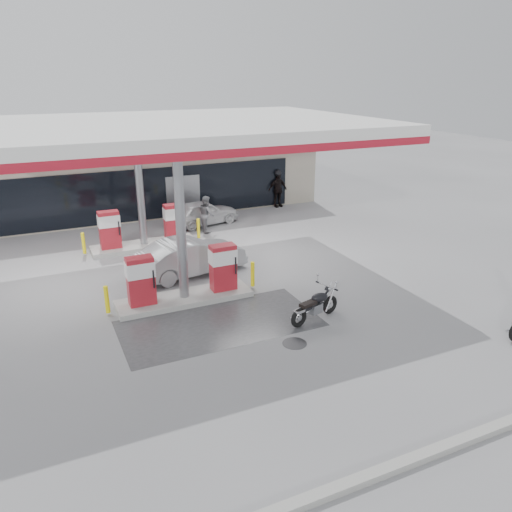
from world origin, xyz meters
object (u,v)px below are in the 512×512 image
Objects in this scene: pump_island_far at (143,232)px; sedan_white at (203,213)px; parked_car_right at (213,195)px; parked_motorcycle at (316,306)px; attendant at (207,214)px; hatchback_silver at (191,257)px; pump_island_near at (184,281)px; biker_walking at (278,190)px.

sedan_white is (3.45, 2.20, -0.09)m from pump_island_far.
parked_car_right is (1.92, 3.80, -0.09)m from sedan_white.
parked_motorcycle is 0.54× the size of sedan_white.
attendant reaches higher than hatchback_silver.
attendant is at bearing 153.61° from parked_car_right.
hatchback_silver is at bearing -76.17° from pump_island_far.
parked_car_right is at bearing 48.15° from pump_island_far.
pump_island_far is 1.41× the size of sedan_white.
pump_island_near is 6.00m from pump_island_far.
pump_island_near reaches higher than parked_car_right.
pump_island_far is at bearing 94.20° from parked_motorcycle.
pump_island_near is 7.72m from attendant.
biker_walking is at bearing 52.06° from parked_motorcycle.
biker_walking reaches higher than sedan_white.
biker_walking is at bearing -84.09° from sedan_white.
pump_island_far is 4.09m from sedan_white.
parked_motorcycle is 0.99× the size of biker_walking.
biker_walking is at bearing 24.17° from pump_island_far.
biker_walking reaches higher than parked_motorcycle.
parked_motorcycle is 0.51× the size of parked_car_right.
sedan_white is (3.45, 8.20, -0.09)m from pump_island_near.
pump_island_near reaches higher than hatchback_silver.
parked_car_right is at bearing 65.88° from pump_island_near.
pump_island_far is at bearing 112.39° from attendant.
attendant is at bearing -36.51° from hatchback_silver.
parked_motorcycle is at bearing -69.93° from pump_island_far.
sedan_white is (0.17, 11.18, 0.17)m from parked_motorcycle.
pump_island_far is 1.35× the size of parked_car_right.
parked_motorcycle is at bearing 168.65° from parked_car_right.
hatchback_silver is (0.94, 2.20, -0.01)m from pump_island_near.
attendant reaches higher than parked_car_right.
sedan_white is 0.86× the size of hatchback_silver.
pump_island_near is 2.39m from hatchback_silver.
attendant is 0.46× the size of parked_car_right.
hatchback_silver is (-2.52, -6.00, 0.08)m from sedan_white.
hatchback_silver is 10.70m from biker_walking.
sedan_white is 4.26m from parked_car_right.
attendant is at bearing 65.08° from pump_island_near.
pump_island_near is 13.15m from parked_car_right.
pump_island_near is at bearing 121.86° from parked_motorcycle.
pump_island_far is 2.60× the size of biker_walking.
pump_island_far is at bearing -161.07° from biker_walking.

